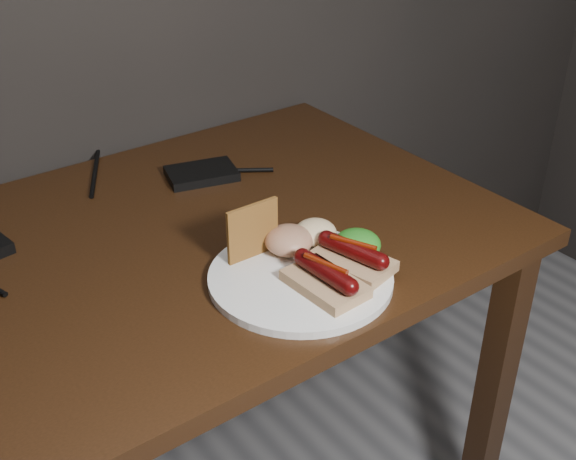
% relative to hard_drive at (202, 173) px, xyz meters
% --- Properties ---
extents(desk, '(1.40, 0.70, 0.75)m').
position_rel_hard_drive_xyz_m(desk, '(-0.32, -0.16, -0.10)').
color(desk, black).
rests_on(desk, ground).
extents(hard_drive, '(0.14, 0.11, 0.02)m').
position_rel_hard_drive_xyz_m(hard_drive, '(0.00, 0.00, 0.00)').
color(hard_drive, black).
rests_on(hard_drive, desk).
extents(desk_cables, '(0.89, 0.40, 0.01)m').
position_rel_hard_drive_xyz_m(desk_cables, '(-0.34, 0.02, -0.00)').
color(desk_cables, black).
rests_on(desk_cables, desk).
extents(plate, '(0.29, 0.29, 0.01)m').
position_rel_hard_drive_xyz_m(plate, '(-0.05, -0.37, -0.00)').
color(plate, white).
rests_on(plate, desk).
extents(bread_sausage_center, '(0.08, 0.12, 0.04)m').
position_rel_hard_drive_xyz_m(bread_sausage_center, '(-0.05, -0.42, 0.02)').
color(bread_sausage_center, tan).
rests_on(bread_sausage_center, plate).
extents(bread_sausage_right, '(0.09, 0.13, 0.04)m').
position_rel_hard_drive_xyz_m(bread_sausage_right, '(0.02, -0.40, 0.02)').
color(bread_sausage_right, tan).
rests_on(bread_sausage_right, plate).
extents(crispbread, '(0.09, 0.01, 0.08)m').
position_rel_hard_drive_xyz_m(crispbread, '(-0.08, -0.29, 0.05)').
color(crispbread, '#A56B2D').
rests_on(crispbread, plate).
extents(salad_greens, '(0.07, 0.07, 0.04)m').
position_rel_hard_drive_xyz_m(salad_greens, '(0.04, -0.38, 0.02)').
color(salad_greens, '#1F5E12').
rests_on(salad_greens, plate).
extents(salsa_mound, '(0.07, 0.07, 0.04)m').
position_rel_hard_drive_xyz_m(salsa_mound, '(-0.03, -0.31, 0.02)').
color(salsa_mound, maroon).
rests_on(salsa_mound, plate).
extents(coleslaw_mound, '(0.06, 0.06, 0.04)m').
position_rel_hard_drive_xyz_m(coleslaw_mound, '(0.02, -0.31, 0.02)').
color(coleslaw_mound, white).
rests_on(coleslaw_mound, plate).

